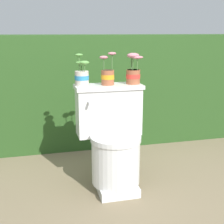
% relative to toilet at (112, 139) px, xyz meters
% --- Properties ---
extents(ground_plane, '(12.00, 12.00, 0.00)m').
position_rel_toilet_xyz_m(ground_plane, '(0.06, -0.06, -0.37)').
color(ground_plane, '#75664C').
extents(hedge_backdrop, '(4.10, 0.80, 1.14)m').
position_rel_toilet_xyz_m(hedge_backdrop, '(0.06, 1.15, 0.19)').
color(hedge_backdrop, '#284C1E').
rests_on(hedge_backdrop, ground).
extents(toilet, '(0.52, 0.53, 0.77)m').
position_rel_toilet_xyz_m(toilet, '(0.00, 0.00, 0.00)').
color(toilet, silver).
rests_on(toilet, ground).
extents(potted_plant_left, '(0.11, 0.12, 0.24)m').
position_rel_toilet_xyz_m(potted_plant_left, '(-0.20, 0.14, 0.47)').
color(potted_plant_left, beige).
rests_on(potted_plant_left, toilet).
extents(potted_plant_midleft, '(0.13, 0.10, 0.25)m').
position_rel_toilet_xyz_m(potted_plant_midleft, '(-0.01, 0.12, 0.47)').
color(potted_plant_midleft, '#9E5638').
rests_on(potted_plant_midleft, toilet).
extents(potted_plant_middle, '(0.12, 0.12, 0.24)m').
position_rel_toilet_xyz_m(potted_plant_middle, '(0.20, 0.12, 0.49)').
color(potted_plant_middle, '#9E5638').
rests_on(potted_plant_middle, toilet).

